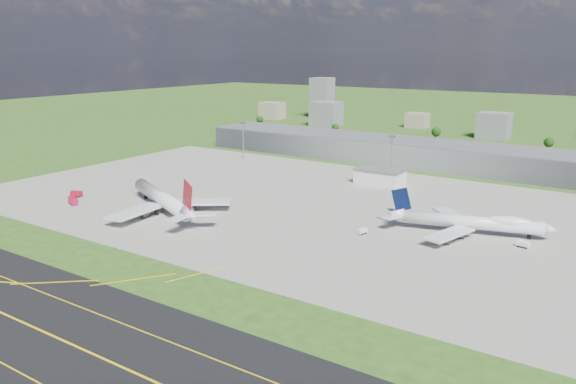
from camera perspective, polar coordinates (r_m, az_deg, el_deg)
The scene contains 23 objects.
ground at distance 372.82m, azimuth 11.10°, elevation 2.53°, with size 1400.00×1400.00×0.00m, color #2C4A17.
taxiway at distance 175.41m, azimuth -24.87°, elevation -12.16°, with size 1400.00×60.00×0.06m, color black.
apron at distance 272.09m, azimuth 4.05°, elevation -1.58°, with size 360.00×190.00×0.08m, color gray.
terminal at distance 385.11m, azimuth 12.02°, elevation 3.99°, with size 300.00×42.00×15.00m, color slate.
ops_building at distance 323.17m, azimuth 9.33°, elevation 1.54°, with size 26.00×16.00×8.00m, color silver.
mast_west at distance 389.78m, azimuth -4.58°, elevation 5.90°, with size 3.50×2.00×25.90m.
mast_center at distance 334.02m, azimuth 10.50°, elevation 4.30°, with size 3.50×2.00×25.90m.
airliner_red_twin at distance 269.12m, azimuth -12.49°, elevation -0.82°, with size 73.28×55.16×21.39m.
airliner_blue_quad at distance 243.94m, azimuth 18.14°, elevation -2.96°, with size 66.35×51.11×17.59m.
fire_truck at distance 296.04m, azimuth -21.00°, elevation -0.87°, with size 8.14×5.23×3.40m.
crash_tender at distance 310.16m, azimuth -20.70°, elevation -0.22°, with size 6.24×4.56×3.02m.
tug_yellow at distance 278.49m, azimuth -11.06°, elevation -1.25°, with size 4.10×3.93×1.80m.
van_white_near at distance 234.30m, azimuth 7.54°, elevation -4.01°, with size 3.19×4.91×2.34m.
van_white_far at distance 235.21m, azimuth 22.76°, elevation -4.95°, with size 5.05×2.92×2.47m.
bldg_far_w at distance 625.23m, azimuth -1.62°, elevation 8.29°, with size 24.00×20.00×18.00m, color gray.
bldg_w at distance 565.38m, azimuth 3.90°, elevation 7.93°, with size 28.00×22.00×24.00m, color slate.
bldg_cw at distance 568.16m, azimuth 13.00°, elevation 7.12°, with size 20.00×18.00×14.00m, color gray.
bldg_c at distance 515.90m, azimuth 20.18°, elevation 6.37°, with size 26.00×20.00×22.00m, color slate.
bldg_tall_w at distance 636.05m, azimuth 3.47°, elevation 9.54°, with size 22.00×20.00×44.00m, color slate.
tree_far_w at distance 573.74m, azimuth -2.87°, elevation 7.35°, with size 7.20×7.20×8.80m.
tree_w at distance 521.39m, azimuth 4.84°, elevation 6.58°, with size 6.75×6.75×8.25m.
tree_c at distance 498.91m, azimuth 14.82°, elevation 5.93°, with size 8.10×8.10×9.90m.
tree_e at distance 473.16m, azimuth 24.98°, elevation 4.60°, with size 7.65×7.65×9.35m.
Camera 1 is at (138.44, -188.12, 74.19)m, focal length 35.00 mm.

